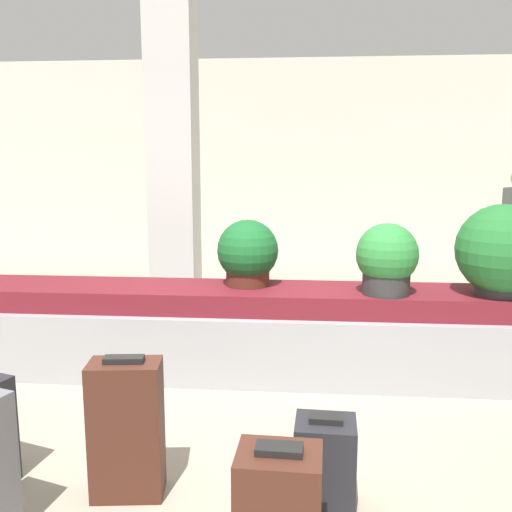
% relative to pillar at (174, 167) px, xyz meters
% --- Properties ---
extents(ground_plane, '(18.00, 18.00, 0.00)m').
position_rel_pillar_xyz_m(ground_plane, '(0.94, -2.73, -1.60)').
color(ground_plane, '#9E937F').
extents(back_wall, '(18.00, 0.06, 3.20)m').
position_rel_pillar_xyz_m(back_wall, '(0.94, 3.49, 0.00)').
color(back_wall, beige).
rests_on(back_wall, ground_plane).
extents(carousel, '(7.69, 0.78, 0.69)m').
position_rel_pillar_xyz_m(carousel, '(0.94, -1.33, -1.27)').
color(carousel, '#9E9EA3').
rests_on(carousel, ground_plane).
extents(pillar, '(0.45, 0.45, 3.20)m').
position_rel_pillar_xyz_m(pillar, '(0.00, 0.00, 0.00)').
color(pillar, silver).
rests_on(pillar, ground_plane).
extents(suitcase_2, '(0.38, 0.25, 0.73)m').
position_rel_pillar_xyz_m(suitcase_2, '(0.43, -3.05, -1.25)').
color(suitcase_2, '#472319').
rests_on(suitcase_2, ground_plane).
extents(suitcase_5, '(0.30, 0.26, 0.49)m').
position_rel_pillar_xyz_m(suitcase_5, '(1.42, -3.10, -1.37)').
color(suitcase_5, '#232328').
rests_on(suitcase_5, ground_plane).
extents(potted_plant_0, '(0.48, 0.48, 0.52)m').
position_rel_pillar_xyz_m(potted_plant_0, '(0.86, -1.25, -0.65)').
color(potted_plant_0, '#4C2319').
rests_on(potted_plant_0, carousel).
extents(potted_plant_1, '(0.67, 0.67, 0.67)m').
position_rel_pillar_xyz_m(potted_plant_1, '(2.75, -1.42, -0.58)').
color(potted_plant_1, '#2D2D2D').
rests_on(potted_plant_1, carousel).
extents(potted_plant_2, '(0.46, 0.46, 0.53)m').
position_rel_pillar_xyz_m(potted_plant_2, '(1.92, -1.45, -0.65)').
color(potted_plant_2, '#2D2D2D').
rests_on(potted_plant_2, carousel).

